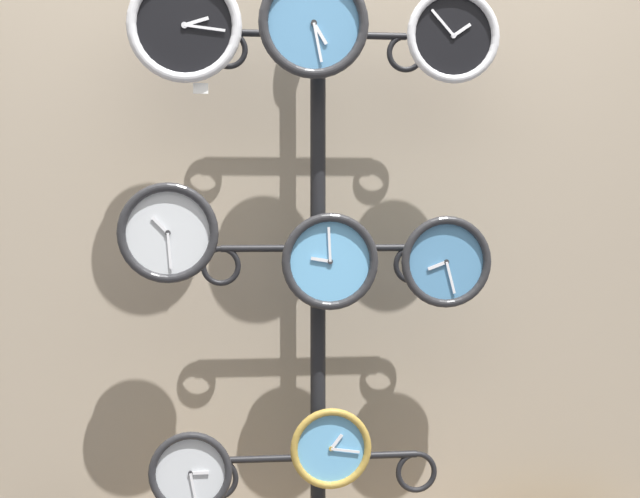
# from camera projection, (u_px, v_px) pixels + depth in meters

# --- Properties ---
(shop_wall) EXTENTS (4.40, 0.04, 2.80)m
(shop_wall) POSITION_uv_depth(u_px,v_px,m) (312.00, 172.00, 2.66)
(shop_wall) COLOR gray
(shop_wall) RESTS_ON ground_plane
(display_stand) EXTENTS (0.70, 0.43, 2.09)m
(display_stand) POSITION_uv_depth(u_px,v_px,m) (318.00, 414.00, 2.54)
(display_stand) COLOR black
(display_stand) RESTS_ON ground_plane
(clock_top_left) EXTENTS (0.30, 0.04, 0.30)m
(clock_top_left) POSITION_uv_depth(u_px,v_px,m) (185.00, 26.00, 2.35)
(clock_top_left) COLOR black
(clock_top_center) EXTENTS (0.30, 0.04, 0.30)m
(clock_top_center) POSITION_uv_depth(u_px,v_px,m) (314.00, 23.00, 2.38)
(clock_top_center) COLOR #4C84B2
(clock_top_right) EXTENTS (0.26, 0.04, 0.26)m
(clock_top_right) POSITION_uv_depth(u_px,v_px,m) (453.00, 36.00, 2.43)
(clock_top_right) COLOR black
(clock_middle_left) EXTENTS (0.27, 0.04, 0.27)m
(clock_middle_left) POSITION_uv_depth(u_px,v_px,m) (168.00, 233.00, 2.37)
(clock_middle_left) COLOR silver
(clock_middle_center) EXTENTS (0.27, 0.04, 0.27)m
(clock_middle_center) POSITION_uv_depth(u_px,v_px,m) (330.00, 261.00, 2.44)
(clock_middle_center) COLOR #60A8DB
(clock_middle_right) EXTENTS (0.26, 0.04, 0.26)m
(clock_middle_right) POSITION_uv_depth(u_px,v_px,m) (446.00, 262.00, 2.48)
(clock_middle_right) COLOR #4C84B2
(clock_bottom_left) EXTENTS (0.23, 0.04, 0.23)m
(clock_bottom_left) POSITION_uv_depth(u_px,v_px,m) (191.00, 472.00, 2.41)
(clock_bottom_left) COLOR silver
(clock_bottom_center) EXTENTS (0.23, 0.04, 0.23)m
(clock_bottom_center) POSITION_uv_depth(u_px,v_px,m) (331.00, 448.00, 2.46)
(clock_bottom_center) COLOR #60A8DB
(price_tag_upper) EXTENTS (0.04, 0.00, 0.03)m
(price_tag_upper) POSITION_uv_depth(u_px,v_px,m) (201.00, 88.00, 2.37)
(price_tag_upper) COLOR white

